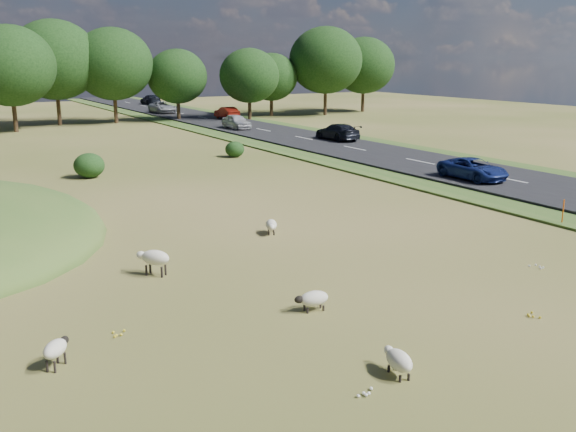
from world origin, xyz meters
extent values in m
plane|color=#43531A|center=(0.00, 20.00, 0.00)|extent=(160.00, 160.00, 0.00)
cube|color=black|center=(20.00, 30.00, 0.12)|extent=(8.00, 150.00, 0.25)
cylinder|color=black|center=(-2.08, 52.98, 1.95)|extent=(0.44, 0.44, 3.90)
ellipsoid|color=black|center=(-2.08, 52.98, 6.71)|extent=(9.09, 9.09, 8.18)
cylinder|color=black|center=(3.25, 57.90, 2.11)|extent=(0.44, 0.44, 4.22)
ellipsoid|color=black|center=(3.25, 57.90, 7.27)|extent=(9.85, 9.85, 8.86)
cylinder|color=black|center=(9.45, 56.94, 1.97)|extent=(0.44, 0.44, 3.94)
ellipsoid|color=black|center=(9.45, 56.94, 6.79)|extent=(9.20, 9.20, 8.28)
cylinder|color=black|center=(16.87, 56.01, 1.54)|extent=(0.44, 0.44, 3.09)
ellipsoid|color=black|center=(16.87, 56.01, 5.32)|extent=(7.20, 7.20, 6.48)
cylinder|color=black|center=(24.77, 52.46, 1.56)|extent=(0.44, 0.44, 3.12)
ellipsoid|color=black|center=(24.77, 52.46, 5.38)|extent=(7.29, 7.29, 6.56)
cylinder|color=black|center=(29.90, 56.26, 1.47)|extent=(0.44, 0.44, 2.93)
ellipsoid|color=black|center=(29.90, 56.26, 5.05)|extent=(6.84, 6.84, 6.16)
cylinder|color=black|center=(36.86, 53.95, 2.08)|extent=(0.44, 0.44, 4.16)
ellipsoid|color=black|center=(36.86, 53.95, 7.17)|extent=(9.71, 9.71, 8.74)
cylinder|color=black|center=(44.55, 55.89, 1.87)|extent=(0.44, 0.44, 3.74)
ellipsoid|color=black|center=(44.55, 55.89, 6.43)|extent=(8.72, 8.72, 7.84)
ellipsoid|color=black|center=(-1.81, 22.78, 0.80)|extent=(1.95, 1.95, 1.59)
ellipsoid|color=black|center=(10.06, 26.04, 0.61)|extent=(1.48, 1.48, 1.21)
cylinder|color=#D8590C|center=(14.12, -0.33, 0.60)|extent=(0.06, 0.06, 1.20)
ellipsoid|color=beige|center=(-1.34, -3.31, 0.40)|extent=(0.97, 0.61, 0.47)
ellipsoid|color=black|center=(-1.83, -3.24, 0.44)|extent=(0.33, 0.26, 0.23)
cylinder|color=black|center=(-1.62, -3.39, 0.09)|extent=(0.07, 0.07, 0.17)
cylinder|color=black|center=(-1.59, -3.16, 0.09)|extent=(0.07, 0.07, 0.17)
cylinder|color=black|center=(-1.10, -3.47, 0.09)|extent=(0.07, 0.07, 0.17)
cylinder|color=black|center=(-1.06, -3.24, 0.09)|extent=(0.07, 0.07, 0.17)
ellipsoid|color=beige|center=(-4.42, 2.27, 0.66)|extent=(1.12, 1.17, 0.54)
ellipsoid|color=silver|center=(-4.80, 2.70, 0.70)|extent=(0.42, 0.43, 0.27)
cylinder|color=black|center=(-4.72, 2.42, 0.19)|extent=(0.08, 0.08, 0.39)
cylinder|color=black|center=(-4.52, 2.59, 0.19)|extent=(0.08, 0.08, 0.39)
cylinder|color=black|center=(-4.32, 1.95, 0.19)|extent=(0.08, 0.08, 0.39)
cylinder|color=black|center=(-4.12, 2.12, 0.19)|extent=(0.08, 0.08, 0.39)
ellipsoid|color=beige|center=(-8.87, -3.22, 0.51)|extent=(0.88, 0.91, 0.42)
ellipsoid|color=black|center=(-8.58, -2.88, 0.54)|extent=(0.33, 0.33, 0.21)
cylinder|color=black|center=(-8.79, -2.97, 0.15)|extent=(0.06, 0.06, 0.30)
cylinder|color=black|center=(-8.63, -3.11, 0.15)|extent=(0.06, 0.06, 0.30)
cylinder|color=black|center=(-9.11, -3.33, 0.15)|extent=(0.06, 0.06, 0.30)
cylinder|color=black|center=(-8.95, -3.47, 0.15)|extent=(0.06, 0.06, 0.30)
ellipsoid|color=beige|center=(-1.79, -7.84, 0.41)|extent=(0.65, 1.00, 0.48)
ellipsoid|color=silver|center=(-1.70, -7.34, 0.45)|extent=(0.28, 0.34, 0.24)
cylinder|color=black|center=(-1.86, -7.55, 0.09)|extent=(0.07, 0.07, 0.18)
cylinder|color=black|center=(-1.63, -7.59, 0.09)|extent=(0.07, 0.07, 0.18)
cylinder|color=black|center=(-1.95, -8.09, 0.09)|extent=(0.07, 0.07, 0.18)
cylinder|color=black|center=(-1.72, -8.12, 0.09)|extent=(0.07, 0.07, 0.18)
ellipsoid|color=beige|center=(1.77, 5.07, 0.40)|extent=(0.83, 1.02, 0.46)
ellipsoid|color=silver|center=(1.55, 4.63, 0.43)|extent=(0.33, 0.36, 0.23)
cylinder|color=black|center=(1.75, 4.78, 0.08)|extent=(0.07, 0.07, 0.17)
cylinder|color=black|center=(1.55, 4.88, 0.08)|extent=(0.07, 0.07, 0.17)
cylinder|color=black|center=(1.99, 5.26, 0.08)|extent=(0.07, 0.07, 0.17)
cylinder|color=black|center=(1.79, 5.36, 0.08)|extent=(0.07, 0.07, 0.17)
imported|color=maroon|center=(21.90, 52.98, 0.98)|extent=(1.54, 4.41, 1.45)
imported|color=black|center=(21.90, 29.28, 0.99)|extent=(2.06, 5.08, 1.47)
imported|color=#9A9DA1|center=(18.10, 65.32, 1.00)|extent=(2.50, 5.41, 1.50)
imported|color=navy|center=(18.10, 9.10, 0.89)|extent=(2.12, 4.60, 1.28)
imported|color=silver|center=(18.10, 42.39, 1.00)|extent=(1.77, 4.41, 1.50)
imported|color=black|center=(21.90, 81.63, 1.01)|extent=(2.12, 5.22, 1.52)
camera|label=1|loc=(-11.22, -18.71, 7.51)|focal=40.00mm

